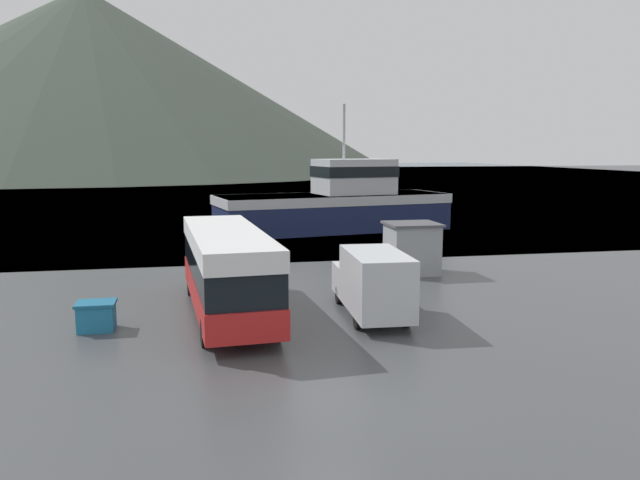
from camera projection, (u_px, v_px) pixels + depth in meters
ground_plane at (332, 400)px, 15.69m from camera, size 400.00×400.00×0.00m
water_surface at (210, 175)px, 150.85m from camera, size 240.00×240.00×0.00m
hill_backdrop at (88, 81)px, 179.36m from camera, size 175.19×175.19×51.48m
tour_bus at (227, 267)px, 23.56m from camera, size 3.31×10.81×3.25m
delivery_van at (372, 282)px, 23.34m from camera, size 2.24×6.04×2.55m
fishing_boat at (337, 203)px, 48.29m from camera, size 18.63×8.94×9.68m
storage_bin at (96, 316)px, 21.68m from camera, size 1.33×1.12×1.01m
dock_kiosk at (412, 248)px, 31.56m from camera, size 2.60×2.51×2.58m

